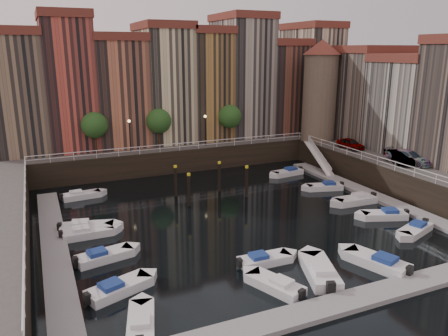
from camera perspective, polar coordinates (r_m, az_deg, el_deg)
name	(u,v)px	position (r m, az deg, el deg)	size (l,w,h in m)	color
ground	(232,214)	(42.52, 1.04, -6.07)	(200.00, 200.00, 0.00)	black
quay_far	(159,147)	(65.67, -8.48, 2.77)	(80.00, 20.00, 3.00)	black
dock_left	(54,246)	(38.16, -21.30, -9.45)	(2.00, 28.00, 0.35)	gray
dock_right	(370,194)	(50.32, 18.58, -3.27)	(2.00, 28.00, 0.35)	gray
dock_near	(345,302)	(29.46, 15.58, -16.56)	(30.00, 2.00, 0.35)	gray
mountains	(92,75)	(147.33, -16.84, 11.61)	(145.00, 100.00, 18.00)	#2D382D
far_terrace	(184,83)	(62.90, -5.23, 11.04)	(48.70, 10.30, 17.50)	#7F6851
right_terrace	(416,99)	(58.95, 23.77, 8.21)	(9.30, 24.30, 14.00)	#716255
corner_tower	(320,89)	(62.58, 12.43, 10.04)	(5.20, 5.20, 13.80)	#6B5B4C
promenade_trees	(164,121)	(56.99, -7.87, 6.12)	(21.20, 3.20, 5.20)	black
street_lamps	(169,127)	(56.24, -7.23, 5.31)	(10.36, 0.36, 4.18)	black
railings	(213,165)	(45.62, -1.50, 0.41)	(36.08, 34.04, 0.52)	white
gangway	(318,156)	(58.59, 12.24, 1.50)	(2.78, 8.32, 3.73)	white
mooring_pilings	(208,183)	(46.80, -2.10, -1.94)	(7.30, 3.87, 3.78)	black
boat_left_0	(118,288)	(30.34, -13.70, -15.04)	(4.67, 3.04, 1.05)	silver
boat_left_1	(103,256)	(34.84, -15.48, -11.03)	(4.57, 2.42, 1.02)	silver
boat_left_2	(87,233)	(39.34, -17.48, -8.08)	(4.47, 1.67, 1.02)	silver
boat_left_3	(86,227)	(40.43, -17.56, -7.41)	(4.87, 2.75, 1.09)	silver
boat_left_4	(81,195)	(49.36, -18.22, -3.41)	(4.26, 1.89, 0.96)	silver
boat_right_0	(415,230)	(41.72, 23.73, -7.37)	(4.32, 2.78, 0.97)	silver
boat_right_1	(385,215)	(44.15, 20.29, -5.77)	(4.48, 2.94, 1.01)	silver
boat_right_2	(356,200)	(47.38, 16.86, -4.02)	(4.77, 1.91, 1.09)	silver
boat_right_3	(325,187)	(51.11, 13.09, -2.40)	(4.35, 2.51, 0.97)	silver
boat_right_4	(288,172)	(56.16, 8.36, -0.57)	(4.45, 2.08, 1.00)	silver
boat_near_0	(141,322)	(26.91, -10.79, -19.21)	(2.46, 4.27, 0.96)	silver
boat_near_1	(276,285)	(30.14, 6.82, -14.94)	(3.00, 4.42, 1.00)	silver
boat_near_2	(320,272)	(32.07, 12.43, -13.09)	(3.48, 5.36, 1.21)	silver
boat_near_3	(378,262)	(34.56, 19.47, -11.52)	(3.24, 5.10, 1.15)	silver
car_a	(350,144)	(58.39, 16.17, 2.97)	(1.61, 4.00, 1.36)	gray
car_b	(399,158)	(52.67, 21.90, 1.24)	(1.53, 4.39, 1.45)	gray
car_c	(408,158)	(52.83, 22.91, 1.20)	(2.10, 5.16, 1.50)	gray
boat_extra_554	(264,260)	(33.26, 5.20, -11.85)	(4.25, 1.60, 0.97)	silver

